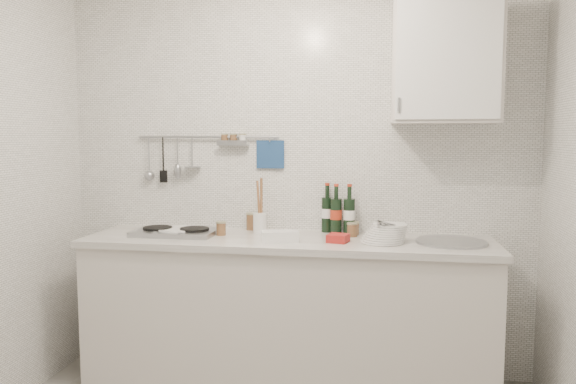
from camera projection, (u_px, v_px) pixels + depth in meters
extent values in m
cube|color=silver|center=(295.00, 179.00, 3.62)|extent=(3.00, 0.02, 2.50)
cube|color=beige|center=(287.00, 316.00, 3.40)|extent=(2.40, 0.60, 0.88)
cube|color=silver|center=(287.00, 241.00, 3.36)|extent=(2.44, 0.64, 0.04)
cube|color=black|center=(288.00, 376.00, 3.46)|extent=(2.34, 0.52, 0.10)
cube|color=#93969B|center=(176.00, 232.00, 3.47)|extent=(0.50, 0.32, 0.03)
cylinder|color=black|center=(158.00, 228.00, 3.49)|extent=(0.18, 0.18, 0.01)
cylinder|color=black|center=(194.00, 229.00, 3.45)|extent=(0.18, 0.18, 0.01)
cylinder|color=#93969B|center=(451.00, 242.00, 3.20)|extent=(0.40, 0.40, 0.02)
cylinder|color=#93969B|center=(451.00, 252.00, 3.20)|extent=(0.34, 0.34, 0.10)
cylinder|color=#93969B|center=(208.00, 137.00, 3.66)|extent=(0.95, 0.02, 0.02)
cube|color=navy|center=(270.00, 154.00, 3.61)|extent=(0.18, 0.02, 0.18)
cube|color=beige|center=(445.00, 62.00, 3.22)|extent=(0.60, 0.35, 0.70)
cube|color=white|center=(448.00, 58.00, 3.05)|extent=(0.56, 0.01, 0.66)
cylinder|color=#93969B|center=(399.00, 105.00, 3.10)|extent=(0.01, 0.01, 0.08)
cylinder|color=#5587C1|center=(175.00, 233.00, 3.47)|extent=(0.26, 0.26, 0.01)
cylinder|color=#5587C1|center=(177.00, 231.00, 3.48)|extent=(0.26, 0.26, 0.01)
cylinder|color=#5587C1|center=(178.00, 229.00, 3.48)|extent=(0.25, 0.25, 0.01)
cylinder|color=white|center=(382.00, 241.00, 3.21)|extent=(0.25, 0.25, 0.01)
cylinder|color=white|center=(383.00, 239.00, 3.21)|extent=(0.24, 0.24, 0.01)
cylinder|color=white|center=(384.00, 237.00, 3.21)|extent=(0.24, 0.24, 0.01)
cylinder|color=white|center=(385.00, 235.00, 3.22)|extent=(0.23, 0.23, 0.01)
cylinder|color=white|center=(386.00, 233.00, 3.22)|extent=(0.23, 0.23, 0.01)
cylinder|color=white|center=(387.00, 231.00, 3.22)|extent=(0.22, 0.22, 0.01)
cylinder|color=white|center=(388.00, 229.00, 3.22)|extent=(0.21, 0.21, 0.01)
cylinder|color=white|center=(389.00, 227.00, 3.22)|extent=(0.21, 0.21, 0.01)
cylinder|color=white|center=(390.00, 225.00, 3.22)|extent=(0.20, 0.20, 0.01)
cube|color=white|center=(280.00, 236.00, 3.23)|extent=(0.23, 0.15, 0.06)
cube|color=red|center=(338.00, 238.00, 3.22)|extent=(0.13, 0.13, 0.05)
cylinder|color=white|center=(260.00, 223.00, 3.52)|extent=(0.08, 0.08, 0.13)
cylinder|color=#915D3A|center=(261.00, 198.00, 3.50)|extent=(0.03, 0.06, 0.25)
cylinder|color=#915D3A|center=(258.00, 199.00, 3.52)|extent=(0.04, 0.05, 0.23)
cylinder|color=brown|center=(251.00, 222.00, 3.64)|extent=(0.07, 0.07, 0.10)
cylinder|color=tan|center=(251.00, 214.00, 3.64)|extent=(0.07, 0.07, 0.01)
cylinder|color=brown|center=(354.00, 229.00, 3.48)|extent=(0.07, 0.07, 0.07)
cylinder|color=tan|center=(354.00, 222.00, 3.47)|extent=(0.07, 0.07, 0.01)
cylinder|color=brown|center=(352.00, 231.00, 3.40)|extent=(0.06, 0.06, 0.07)
cylinder|color=tan|center=(352.00, 224.00, 3.39)|extent=(0.07, 0.07, 0.01)
cylinder|color=brown|center=(221.00, 229.00, 3.45)|extent=(0.06, 0.06, 0.08)
cylinder|color=tan|center=(221.00, 222.00, 3.44)|extent=(0.06, 0.06, 0.01)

